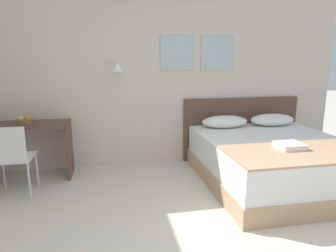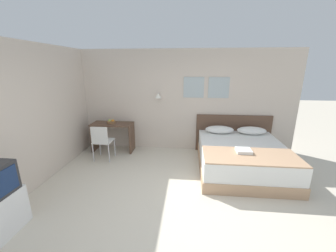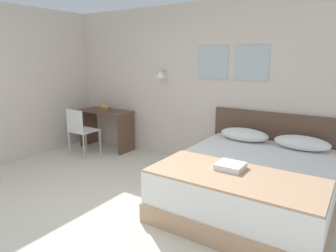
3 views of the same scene
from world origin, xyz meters
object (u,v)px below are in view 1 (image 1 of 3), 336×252
at_px(desk_chair, 11,155).
at_px(desk, 29,141).
at_px(bed, 274,161).
at_px(headboard, 241,128).
at_px(throw_blanket, 305,152).
at_px(folded_towel_near_foot, 290,146).
at_px(fruit_bowl, 25,121).
at_px(pillow_left, 225,122).
at_px(pillow_right, 272,120).

bearing_deg(desk_chair, desk, 85.93).
bearing_deg(bed, headboard, 90.00).
xyz_separation_m(throw_blanket, folded_towel_near_foot, (-0.10, 0.14, 0.04)).
bearing_deg(headboard, desk_chair, -164.45).
distance_m(desk, fruit_bowl, 0.28).
bearing_deg(folded_towel_near_foot, desk, 158.20).
height_order(folded_towel_near_foot, desk, desk).
relative_size(pillow_left, desk, 0.66).
bearing_deg(desk, folded_towel_near_foot, -21.80).
bearing_deg(headboard, fruit_bowl, -175.27).
height_order(pillow_left, pillow_right, same).
relative_size(desk_chair, fruit_bowl, 3.93).
height_order(desk, desk_chair, desk_chair).
xyz_separation_m(pillow_right, fruit_bowl, (-3.61, 0.00, 0.13)).
distance_m(folded_towel_near_foot, desk, 3.34).
xyz_separation_m(bed, fruit_bowl, (-3.22, 0.80, 0.51)).
bearing_deg(throw_blanket, folded_towel_near_foot, 124.96).
xyz_separation_m(pillow_right, folded_towel_near_foot, (-0.49, -1.25, -0.04)).
relative_size(headboard, desk, 1.79).
bearing_deg(pillow_right, throw_blanket, -105.77).
distance_m(headboard, pillow_left, 0.51).
bearing_deg(headboard, folded_towel_near_foot, -93.81).
height_order(headboard, pillow_left, headboard).
bearing_deg(desk_chair, bed, -2.84).
distance_m(folded_towel_near_foot, desk_chair, 3.20).
distance_m(bed, folded_towel_near_foot, 0.58).
height_order(folded_towel_near_foot, desk_chair, desk_chair).
bearing_deg(headboard, bed, -90.00).
xyz_separation_m(pillow_left, throw_blanket, (0.39, -1.39, -0.08)).
bearing_deg(desk_chair, headboard, 15.55).
bearing_deg(desk_chair, pillow_right, 9.88).
xyz_separation_m(bed, desk, (-3.20, 0.78, 0.23)).
distance_m(headboard, folded_towel_near_foot, 1.53).
distance_m(pillow_right, fruit_bowl, 3.62).
bearing_deg(pillow_left, headboard, 34.29).
bearing_deg(fruit_bowl, desk_chair, -91.80).
relative_size(throw_blanket, fruit_bowl, 7.89).
xyz_separation_m(headboard, throw_blanket, (0.00, -1.66, 0.10)).
bearing_deg(throw_blanket, bed, 90.00).
relative_size(pillow_left, throw_blanket, 0.40).
distance_m(headboard, desk_chair, 3.36).
bearing_deg(throw_blanket, desk, 156.61).
bearing_deg(pillow_left, desk_chair, -167.46).
height_order(throw_blanket, desk, desk).
distance_m(bed, headboard, 1.08).
relative_size(pillow_right, fruit_bowl, 3.18).
relative_size(headboard, pillow_left, 2.73).
bearing_deg(desk, throw_blanket, -23.39).
distance_m(headboard, pillow_right, 0.51).
bearing_deg(pillow_right, folded_towel_near_foot, -111.61).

